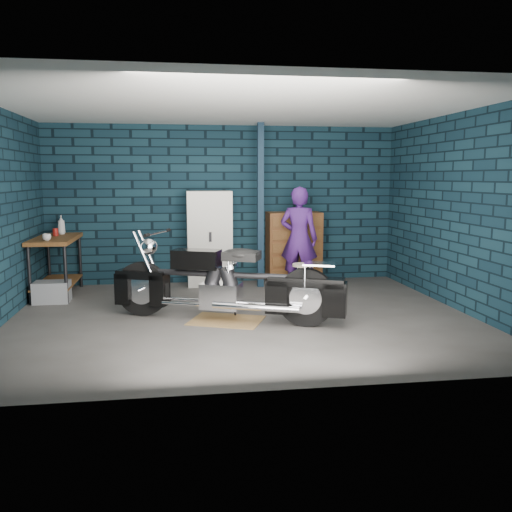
{
  "coord_description": "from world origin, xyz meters",
  "views": [
    {
      "loc": [
        -0.84,
        -6.89,
        1.83
      ],
      "look_at": [
        0.23,
        0.3,
        0.76
      ],
      "focal_mm": 38.0,
      "sensor_mm": 36.0,
      "label": 1
    }
  ],
  "objects_px": {
    "person": "(299,238)",
    "tool_chest": "(294,248)",
    "workbench": "(57,266)",
    "locker": "(209,238)",
    "motorcycle": "(226,277)",
    "shop_stool": "(302,282)",
    "storage_bin": "(52,292)"
  },
  "relations": [
    {
      "from": "person",
      "to": "tool_chest",
      "type": "distance_m",
      "value": 0.62
    },
    {
      "from": "workbench",
      "to": "locker",
      "type": "distance_m",
      "value": 2.47
    },
    {
      "from": "tool_chest",
      "to": "motorcycle",
      "type": "bearing_deg",
      "value": -120.49
    },
    {
      "from": "tool_chest",
      "to": "shop_stool",
      "type": "height_order",
      "value": "tool_chest"
    },
    {
      "from": "motorcycle",
      "to": "storage_bin",
      "type": "height_order",
      "value": "motorcycle"
    },
    {
      "from": "motorcycle",
      "to": "storage_bin",
      "type": "relative_size",
      "value": 5.16
    },
    {
      "from": "workbench",
      "to": "storage_bin",
      "type": "relative_size",
      "value": 2.8
    },
    {
      "from": "tool_chest",
      "to": "storage_bin",
      "type": "bearing_deg",
      "value": -165.69
    },
    {
      "from": "person",
      "to": "storage_bin",
      "type": "relative_size",
      "value": 3.36
    },
    {
      "from": "person",
      "to": "storage_bin",
      "type": "bearing_deg",
      "value": 29.89
    },
    {
      "from": "motorcycle",
      "to": "shop_stool",
      "type": "relative_size",
      "value": 4.7
    },
    {
      "from": "locker",
      "to": "storage_bin",
      "type": "bearing_deg",
      "value": -157.61
    },
    {
      "from": "motorcycle",
      "to": "shop_stool",
      "type": "bearing_deg",
      "value": 61.83
    },
    {
      "from": "workbench",
      "to": "locker",
      "type": "relative_size",
      "value": 0.88
    },
    {
      "from": "locker",
      "to": "tool_chest",
      "type": "bearing_deg",
      "value": 0.0
    },
    {
      "from": "motorcycle",
      "to": "locker",
      "type": "distance_m",
      "value": 2.4
    },
    {
      "from": "shop_stool",
      "to": "locker",
      "type": "bearing_deg",
      "value": 133.4
    },
    {
      "from": "locker",
      "to": "shop_stool",
      "type": "distance_m",
      "value": 1.96
    },
    {
      "from": "workbench",
      "to": "storage_bin",
      "type": "height_order",
      "value": "workbench"
    },
    {
      "from": "workbench",
      "to": "person",
      "type": "xyz_separation_m",
      "value": [
        3.82,
        -0.1,
        0.38
      ]
    },
    {
      "from": "motorcycle",
      "to": "tool_chest",
      "type": "relative_size",
      "value": 2.11
    },
    {
      "from": "locker",
      "to": "shop_stool",
      "type": "relative_size",
      "value": 2.91
    },
    {
      "from": "storage_bin",
      "to": "person",
      "type": "bearing_deg",
      "value": 6.05
    },
    {
      "from": "locker",
      "to": "shop_stool",
      "type": "xyz_separation_m",
      "value": [
        1.29,
        -1.37,
        -0.52
      ]
    },
    {
      "from": "storage_bin",
      "to": "tool_chest",
      "type": "height_order",
      "value": "tool_chest"
    },
    {
      "from": "person",
      "to": "tool_chest",
      "type": "height_order",
      "value": "person"
    },
    {
      "from": "locker",
      "to": "tool_chest",
      "type": "relative_size",
      "value": 1.3
    },
    {
      "from": "motorcycle",
      "to": "person",
      "type": "xyz_separation_m",
      "value": [
        1.36,
        1.81,
        0.27
      ]
    },
    {
      "from": "locker",
      "to": "workbench",
      "type": "bearing_deg",
      "value": -168.68
    },
    {
      "from": "tool_chest",
      "to": "shop_stool",
      "type": "xyz_separation_m",
      "value": [
        -0.17,
        -1.37,
        -0.34
      ]
    },
    {
      "from": "storage_bin",
      "to": "tool_chest",
      "type": "xyz_separation_m",
      "value": [
        3.84,
        0.98,
        0.46
      ]
    },
    {
      "from": "locker",
      "to": "tool_chest",
      "type": "height_order",
      "value": "locker"
    }
  ]
}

